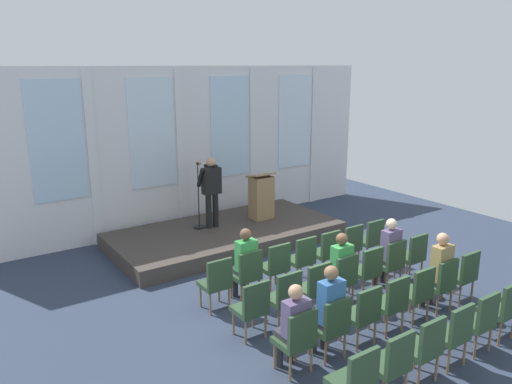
{
  "coord_description": "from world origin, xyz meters",
  "views": [
    {
      "loc": [
        -5.54,
        -5.82,
        4.03
      ],
      "look_at": [
        -0.07,
        2.22,
        1.5
      ],
      "focal_mm": 34.56,
      "sensor_mm": 36.0,
      "label": 1
    }
  ],
  "objects_px": {
    "chair_r1_c1": "(285,295)",
    "chair_r2_c4": "(417,291)",
    "chair_r1_c3": "(342,277)",
    "chair_r3_c2": "(424,346)",
    "chair_r3_c3": "(453,331)",
    "audience_r1_c5": "(388,249)",
    "chair_r0_c6": "(371,238)",
    "lectern": "(261,196)",
    "chair_r2_c5": "(441,282)",
    "mic_stand": "(199,214)",
    "chair_r1_c0": "(252,306)",
    "chair_r0_c0": "(217,281)",
    "audience_r2_c1": "(328,307)",
    "chair_r2_c2": "(363,312)",
    "chair_r2_c3": "(391,301)",
    "audience_r2_c0": "(293,323)",
    "chair_r1_c5": "(391,261)",
    "chair_r2_c0": "(297,338)",
    "chair_r1_c6": "(413,254)",
    "chair_r0_c3": "(302,257)",
    "chair_r3_c0": "(356,379)",
    "chair_r1_c4": "(367,269)",
    "chair_r0_c5": "(349,244)",
    "chair_r3_c1": "(392,361)",
    "chair_r0_c2": "(276,264)",
    "chair_r2_c1": "(332,324)",
    "chair_r3_c4": "(479,319)",
    "chair_r0_c1": "(247,272)",
    "chair_r0_c4": "(327,250)",
    "audience_r2_c5": "(438,268)",
    "chair_r2_c6": "(463,273)",
    "audience_r0_c1": "(245,260)",
    "speaker": "(211,187)",
    "chair_r3_c5": "(503,307)",
    "chair_r1_c2": "(315,286)"
  },
  "relations": [
    {
      "from": "chair_r1_c1",
      "to": "chair_r2_c4",
      "type": "distance_m",
      "value": 2.12
    },
    {
      "from": "chair_r1_c3",
      "to": "chair_r3_c2",
      "type": "bearing_deg",
      "value": -106.04
    },
    {
      "from": "chair_r1_c1",
      "to": "chair_r3_c3",
      "type": "xyz_separation_m",
      "value": [
        1.22,
        -2.13,
        0.0
      ]
    },
    {
      "from": "audience_r1_c5",
      "to": "chair_r0_c6",
      "type": "bearing_deg",
      "value": 58.12
    },
    {
      "from": "lectern",
      "to": "chair_r2_c5",
      "type": "xyz_separation_m",
      "value": [
        0.12,
        -5.05,
        -0.35
      ]
    },
    {
      "from": "mic_stand",
      "to": "chair_r1_c0",
      "type": "distance_m",
      "value": 4.41
    },
    {
      "from": "chair_r0_c0",
      "to": "chair_r2_c5",
      "type": "xyz_separation_m",
      "value": [
        3.06,
        -2.13,
        0.0
      ]
    },
    {
      "from": "audience_r1_c5",
      "to": "audience_r2_c1",
      "type": "bearing_deg",
      "value": -156.45
    },
    {
      "from": "chair_r2_c2",
      "to": "chair_r2_c3",
      "type": "height_order",
      "value": "same"
    },
    {
      "from": "audience_r2_c0",
      "to": "chair_r1_c5",
      "type": "bearing_deg",
      "value": 17.77
    },
    {
      "from": "chair_r1_c3",
      "to": "chair_r2_c3",
      "type": "distance_m",
      "value": 1.06
    },
    {
      "from": "chair_r1_c5",
      "to": "chair_r2_c0",
      "type": "distance_m",
      "value": 3.24
    },
    {
      "from": "mic_stand",
      "to": "chair_r1_c6",
      "type": "distance_m",
      "value": 4.81
    },
    {
      "from": "chair_r1_c1",
      "to": "chair_r0_c3",
      "type": "bearing_deg",
      "value": 41.01
    },
    {
      "from": "chair_r0_c3",
      "to": "chair_r1_c1",
      "type": "relative_size",
      "value": 1.0
    },
    {
      "from": "audience_r2_c0",
      "to": "chair_r3_c0",
      "type": "height_order",
      "value": "audience_r2_c0"
    },
    {
      "from": "chair_r1_c4",
      "to": "audience_r1_c5",
      "type": "bearing_deg",
      "value": 7.49
    },
    {
      "from": "chair_r0_c5",
      "to": "chair_r0_c6",
      "type": "height_order",
      "value": "same"
    },
    {
      "from": "chair_r2_c4",
      "to": "chair_r3_c1",
      "type": "bearing_deg",
      "value": -149.89
    },
    {
      "from": "chair_r0_c2",
      "to": "chair_r2_c0",
      "type": "height_order",
      "value": "same"
    },
    {
      "from": "chair_r2_c2",
      "to": "chair_r3_c2",
      "type": "height_order",
      "value": "same"
    },
    {
      "from": "chair_r2_c1",
      "to": "chair_r3_c4",
      "type": "distance_m",
      "value": 2.12
    },
    {
      "from": "lectern",
      "to": "chair_r0_c1",
      "type": "height_order",
      "value": "lectern"
    },
    {
      "from": "chair_r0_c2",
      "to": "chair_r2_c1",
      "type": "xyz_separation_m",
      "value": [
        -0.61,
        -2.13,
        0.0
      ]
    },
    {
      "from": "chair_r1_c6",
      "to": "chair_r3_c4",
      "type": "xyz_separation_m",
      "value": [
        -1.22,
        -2.13,
        0.0
      ]
    },
    {
      "from": "chair_r2_c4",
      "to": "mic_stand",
      "type": "bearing_deg",
      "value": 101.97
    },
    {
      "from": "chair_r0_c0",
      "to": "audience_r2_c0",
      "type": "xyz_separation_m",
      "value": [
        0.0,
        -2.05,
        0.17
      ]
    },
    {
      "from": "chair_r0_c4",
      "to": "chair_r2_c5",
      "type": "xyz_separation_m",
      "value": [
        0.61,
        -2.13,
        0.0
      ]
    },
    {
      "from": "audience_r2_c5",
      "to": "chair_r1_c1",
      "type": "bearing_deg",
      "value": 158.06
    },
    {
      "from": "chair_r1_c4",
      "to": "chair_r2_c0",
      "type": "distance_m",
      "value": 2.67
    },
    {
      "from": "chair_r0_c1",
      "to": "audience_r2_c0",
      "type": "relative_size",
      "value": 0.74
    },
    {
      "from": "chair_r0_c0",
      "to": "chair_r3_c1",
      "type": "xyz_separation_m",
      "value": [
        0.61,
        -3.19,
        0.0
      ]
    },
    {
      "from": "chair_r0_c3",
      "to": "chair_r1_c0",
      "type": "distance_m",
      "value": 2.12
    },
    {
      "from": "lectern",
      "to": "audience_r2_c0",
      "type": "xyz_separation_m",
      "value": [
        -2.94,
        -4.97,
        -0.18
      ]
    },
    {
      "from": "chair_r0_c0",
      "to": "chair_r2_c6",
      "type": "relative_size",
      "value": 1.0
    },
    {
      "from": "chair_r3_c1",
      "to": "chair_r2_c3",
      "type": "bearing_deg",
      "value": 41.01
    },
    {
      "from": "chair_r1_c0",
      "to": "chair_r2_c5",
      "type": "height_order",
      "value": "same"
    },
    {
      "from": "audience_r2_c1",
      "to": "chair_r2_c5",
      "type": "xyz_separation_m",
      "value": [
        2.45,
        -0.08,
        -0.23
      ]
    },
    {
      "from": "audience_r0_c1",
      "to": "chair_r0_c6",
      "type": "relative_size",
      "value": 1.4
    },
    {
      "from": "audience_r2_c1",
      "to": "chair_r1_c4",
      "type": "bearing_deg",
      "value": 28.25
    },
    {
      "from": "lectern",
      "to": "chair_r1_c5",
      "type": "height_order",
      "value": "lectern"
    },
    {
      "from": "chair_r0_c6",
      "to": "chair_r2_c3",
      "type": "relative_size",
      "value": 1.0
    },
    {
      "from": "chair_r1_c4",
      "to": "chair_r3_c2",
      "type": "bearing_deg",
      "value": -119.89
    },
    {
      "from": "audience_r1_c5",
      "to": "chair_r2_c0",
      "type": "distance_m",
      "value": 3.27
    },
    {
      "from": "chair_r1_c0",
      "to": "audience_r1_c5",
      "type": "xyz_separation_m",
      "value": [
        3.06,
        0.08,
        0.21
      ]
    },
    {
      "from": "chair_r1_c5",
      "to": "chair_r1_c6",
      "type": "height_order",
      "value": "same"
    },
    {
      "from": "speaker",
      "to": "chair_r0_c0",
      "type": "xyz_separation_m",
      "value": [
        -1.6,
        -3.01,
        -0.76
      ]
    },
    {
      "from": "chair_r2_c2",
      "to": "chair_r3_c5",
      "type": "relative_size",
      "value": 1.0
    },
    {
      "from": "chair_r0_c1",
      "to": "chair_r1_c2",
      "type": "height_order",
      "value": "same"
    },
    {
      "from": "chair_r0_c4",
      "to": "chair_r1_c3",
      "type": "relative_size",
      "value": 1.0
    }
  ]
}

